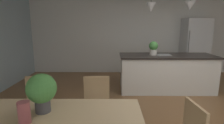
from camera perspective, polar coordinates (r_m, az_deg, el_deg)
The scene contains 12 objects.
ground_plane at distance 3.51m, azimuth 22.78°, elevation -16.92°, with size 10.00×8.40×0.04m, color brown.
wall_back_kitchen at distance 6.24m, azimuth 12.42°, elevation 9.00°, with size 10.00×0.12×2.70m, color silver.
dining_table at distance 1.95m, azimuth -20.76°, elevation -18.14°, with size 1.92×0.92×0.73m.
chair_far_right at distance 2.66m, azimuth -4.91°, elevation -13.58°, with size 0.43×0.43×0.87m.
chair_far_left at distance 2.87m, azimuth -22.78°, elevation -12.55°, with size 0.43×0.43×0.87m.
kitchen_island at distance 4.63m, azimuth 16.92°, elevation -3.22°, with size 2.29×0.83×0.91m.
refrigerator at distance 6.31m, azimuth 24.90°, elevation 4.22°, with size 0.76×0.67×1.82m.
pendant_over_island_main at distance 4.39m, azimuth 12.33°, elevation 16.74°, with size 0.21×0.21×0.79m.
pendant_over_island_aux at distance 4.65m, azimuth 23.62°, elevation 16.16°, with size 0.24×0.24×0.75m.
potted_plant_on_island at distance 4.43m, azimuth 13.10°, elevation 4.49°, with size 0.21×0.21×0.33m.
potted_plant_on_table at distance 1.96m, azimuth -21.59°, elevation -8.36°, with size 0.30×0.30×0.40m.
vase_on_dining_table at distance 1.85m, azimuth -26.30°, elevation -14.32°, with size 0.11×0.11×0.21m.
Camera 1 is at (-1.28, -2.84, 1.61)m, focal length 28.57 mm.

